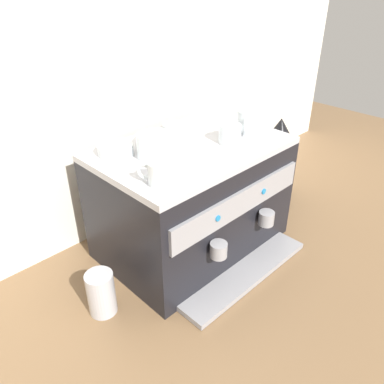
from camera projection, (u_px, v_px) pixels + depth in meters
The scene contains 12 objects.
ground_plane at pixel (192, 243), 1.54m from camera, with size 4.00×4.00×0.00m, color brown.
tiled_backsplash_wall at pixel (132, 102), 1.49m from camera, with size 2.80×0.03×1.00m, color silver.
espresso_machine at pixel (193, 199), 1.44m from camera, with size 0.67×0.55×0.42m.
ceramic_cup_0 at pixel (149, 146), 1.23m from camera, with size 0.08×0.12×0.08m.
ceramic_cup_1 at pixel (157, 173), 1.08m from camera, with size 0.07×0.09×0.07m.
ceramic_cup_2 at pixel (247, 121), 1.42m from camera, with size 0.11×0.09×0.08m.
ceramic_cup_3 at pixel (229, 133), 1.34m from camera, with size 0.09×0.10×0.07m.
ceramic_bowl_0 at pixel (155, 139), 1.34m from camera, with size 0.12×0.12×0.04m.
ceramic_bowl_1 at pixel (116, 150), 1.26m from camera, with size 0.12×0.12×0.03m.
ceramic_bowl_2 at pixel (175, 128), 1.43m from camera, with size 0.10×0.10×0.03m.
coffee_grinder at pixel (277, 158), 1.78m from camera, with size 0.14×0.14×0.38m.
milk_pitcher at pixel (101, 293), 1.21m from camera, with size 0.09×0.09×0.15m, color #B7B7BC.
Camera 1 is at (-0.86, -0.88, 0.96)m, focal length 36.29 mm.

